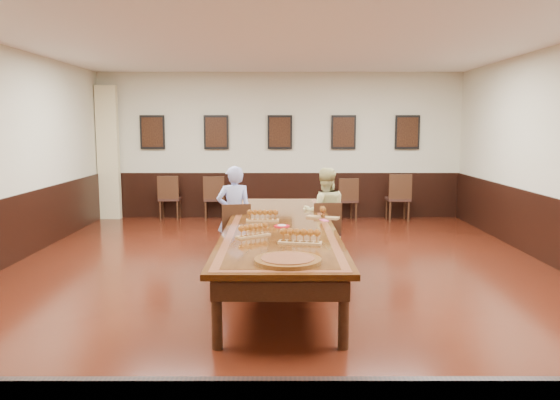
{
  "coord_description": "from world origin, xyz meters",
  "views": [
    {
      "loc": [
        -0.01,
        -7.11,
        2.04
      ],
      "look_at": [
        0.0,
        0.5,
        1.0
      ],
      "focal_mm": 35.0,
      "sensor_mm": 36.0,
      "label": 1
    }
  ],
  "objects_px": {
    "spare_chair_c": "(346,199)",
    "conference_table": "(280,234)",
    "person_woman": "(325,213)",
    "carved_platter": "(288,260)",
    "chair_woman": "(326,230)",
    "person_man": "(234,214)",
    "chair_man": "(235,232)",
    "spare_chair_b": "(214,198)",
    "spare_chair_d": "(398,197)",
    "spare_chair_a": "(170,197)"
  },
  "relations": [
    {
      "from": "person_woman",
      "to": "spare_chair_a",
      "type": "bearing_deg",
      "value": -52.32
    },
    {
      "from": "spare_chair_a",
      "to": "conference_table",
      "type": "distance_m",
      "value": 5.34
    },
    {
      "from": "conference_table",
      "to": "spare_chair_d",
      "type": "bearing_deg",
      "value": 60.66
    },
    {
      "from": "chair_man",
      "to": "spare_chair_c",
      "type": "bearing_deg",
      "value": -131.2
    },
    {
      "from": "person_man",
      "to": "carved_platter",
      "type": "xyz_separation_m",
      "value": [
        0.76,
        -3.1,
        0.05
      ]
    },
    {
      "from": "chair_man",
      "to": "spare_chair_a",
      "type": "height_order",
      "value": "spare_chair_a"
    },
    {
      "from": "spare_chair_b",
      "to": "person_woman",
      "type": "height_order",
      "value": "person_woman"
    },
    {
      "from": "spare_chair_a",
      "to": "person_woman",
      "type": "bearing_deg",
      "value": 129.04
    },
    {
      "from": "carved_platter",
      "to": "person_man",
      "type": "bearing_deg",
      "value": 103.85
    },
    {
      "from": "spare_chair_a",
      "to": "spare_chair_d",
      "type": "relative_size",
      "value": 0.94
    },
    {
      "from": "person_man",
      "to": "person_woman",
      "type": "bearing_deg",
      "value": 177.45
    },
    {
      "from": "spare_chair_b",
      "to": "conference_table",
      "type": "xyz_separation_m",
      "value": [
        1.44,
        -4.73,
        0.13
      ]
    },
    {
      "from": "spare_chair_b",
      "to": "spare_chair_c",
      "type": "height_order",
      "value": "spare_chair_b"
    },
    {
      "from": "spare_chair_d",
      "to": "conference_table",
      "type": "relative_size",
      "value": 0.21
    },
    {
      "from": "chair_man",
      "to": "person_woman",
      "type": "relative_size",
      "value": 0.65
    },
    {
      "from": "spare_chair_a",
      "to": "conference_table",
      "type": "bearing_deg",
      "value": 114.52
    },
    {
      "from": "spare_chair_d",
      "to": "carved_platter",
      "type": "distance_m",
      "value": 7.06
    },
    {
      "from": "spare_chair_b",
      "to": "carved_platter",
      "type": "bearing_deg",
      "value": 95.88
    },
    {
      "from": "person_man",
      "to": "person_woman",
      "type": "xyz_separation_m",
      "value": [
        1.39,
        0.22,
        -0.02
      ]
    },
    {
      "from": "spare_chair_c",
      "to": "person_woman",
      "type": "bearing_deg",
      "value": 68.84
    },
    {
      "from": "spare_chair_b",
      "to": "spare_chair_c",
      "type": "xyz_separation_m",
      "value": [
        2.88,
        -0.13,
        -0.01
      ]
    },
    {
      "from": "spare_chair_c",
      "to": "person_woman",
      "type": "distance_m",
      "value": 3.45
    },
    {
      "from": "chair_man",
      "to": "conference_table",
      "type": "distance_m",
      "value": 1.15
    },
    {
      "from": "spare_chair_a",
      "to": "carved_platter",
      "type": "relative_size",
      "value": 1.28
    },
    {
      "from": "spare_chair_b",
      "to": "spare_chair_d",
      "type": "xyz_separation_m",
      "value": [
        3.99,
        -0.2,
        0.03
      ]
    },
    {
      "from": "spare_chair_b",
      "to": "carved_platter",
      "type": "distance_m",
      "value": 6.98
    },
    {
      "from": "chair_woman",
      "to": "spare_chair_a",
      "type": "xyz_separation_m",
      "value": [
        -3.12,
        3.62,
        0.04
      ]
    },
    {
      "from": "spare_chair_a",
      "to": "person_woman",
      "type": "height_order",
      "value": "person_woman"
    },
    {
      "from": "chair_woman",
      "to": "spare_chair_a",
      "type": "distance_m",
      "value": 4.78
    },
    {
      "from": "chair_woman",
      "to": "person_woman",
      "type": "distance_m",
      "value": 0.27
    },
    {
      "from": "chair_woman",
      "to": "spare_chair_b",
      "type": "relative_size",
      "value": 0.93
    },
    {
      "from": "person_woman",
      "to": "carved_platter",
      "type": "distance_m",
      "value": 3.37
    },
    {
      "from": "spare_chair_b",
      "to": "spare_chair_d",
      "type": "bearing_deg",
      "value": 170.44
    },
    {
      "from": "spare_chair_c",
      "to": "carved_platter",
      "type": "distance_m",
      "value": 6.82
    },
    {
      "from": "chair_woman",
      "to": "conference_table",
      "type": "height_order",
      "value": "chair_woman"
    },
    {
      "from": "chair_man",
      "to": "person_man",
      "type": "bearing_deg",
      "value": -90.0
    },
    {
      "from": "spare_chair_a",
      "to": "person_man",
      "type": "bearing_deg",
      "value": 112.35
    },
    {
      "from": "spare_chair_c",
      "to": "spare_chair_d",
      "type": "height_order",
      "value": "spare_chair_d"
    },
    {
      "from": "spare_chair_b",
      "to": "person_man",
      "type": "relative_size",
      "value": 0.66
    },
    {
      "from": "chair_woman",
      "to": "conference_table",
      "type": "relative_size",
      "value": 0.18
    },
    {
      "from": "person_man",
      "to": "conference_table",
      "type": "bearing_deg",
      "value": 112.87
    },
    {
      "from": "person_woman",
      "to": "carved_platter",
      "type": "relative_size",
      "value": 1.85
    },
    {
      "from": "chair_woman",
      "to": "person_man",
      "type": "xyz_separation_m",
      "value": [
        -1.39,
        -0.12,
        0.28
      ]
    },
    {
      "from": "chair_woman",
      "to": "spare_chair_a",
      "type": "relative_size",
      "value": 0.93
    },
    {
      "from": "spare_chair_a",
      "to": "spare_chair_d",
      "type": "height_order",
      "value": "spare_chair_d"
    },
    {
      "from": "chair_woman",
      "to": "person_woman",
      "type": "xyz_separation_m",
      "value": [
        -0.01,
        0.1,
        0.25
      ]
    },
    {
      "from": "spare_chair_b",
      "to": "person_man",
      "type": "height_order",
      "value": "person_man"
    },
    {
      "from": "spare_chair_c",
      "to": "conference_table",
      "type": "distance_m",
      "value": 4.82
    },
    {
      "from": "spare_chair_b",
      "to": "spare_chair_d",
      "type": "distance_m",
      "value": 3.99
    },
    {
      "from": "spare_chair_c",
      "to": "conference_table",
      "type": "xyz_separation_m",
      "value": [
        -1.43,
        -4.6,
        0.15
      ]
    }
  ]
}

